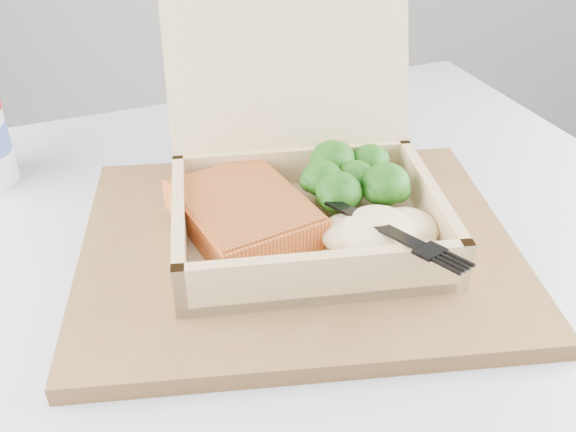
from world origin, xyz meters
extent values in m
cube|color=#9FA2A8|center=(0.29, 0.54, 0.72)|extent=(0.93, 0.93, 0.03)
cube|color=brown|center=(0.30, 0.58, 0.74)|extent=(0.40, 0.33, 0.02)
cube|color=tan|center=(0.30, 0.58, 0.75)|extent=(0.24, 0.19, 0.01)
cube|color=tan|center=(0.19, 0.58, 0.77)|extent=(0.02, 0.18, 0.05)
cube|color=tan|center=(0.41, 0.57, 0.77)|extent=(0.02, 0.18, 0.05)
cube|color=tan|center=(0.30, 0.49, 0.77)|extent=(0.23, 0.02, 0.05)
cube|color=tan|center=(0.31, 0.66, 0.77)|extent=(0.23, 0.02, 0.05)
cube|color=tan|center=(0.31, 0.70, 0.87)|extent=(0.23, 0.09, 0.17)
cube|color=#D05F28|center=(0.25, 0.59, 0.77)|extent=(0.14, 0.16, 0.03)
ellipsoid|color=beige|center=(0.35, 0.53, 0.78)|extent=(0.11, 0.09, 0.04)
cube|color=black|center=(0.32, 0.58, 0.79)|extent=(0.06, 0.10, 0.02)
cube|color=black|center=(0.36, 0.51, 0.79)|extent=(0.04, 0.05, 0.01)
cube|color=white|center=(0.24, 0.77, 0.73)|extent=(0.10, 0.15, 0.00)
camera|label=1|loc=(0.20, 0.13, 1.08)|focal=40.00mm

